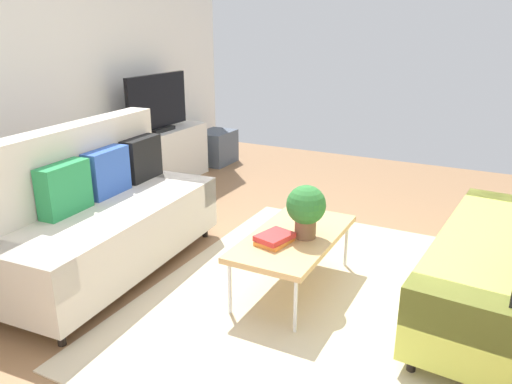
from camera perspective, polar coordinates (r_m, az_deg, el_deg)
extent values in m
plane|color=#936B47|center=(3.69, 5.72, -10.83)|extent=(7.68, 7.68, 0.00)
cube|color=white|center=(4.97, -25.98, 12.71)|extent=(6.40, 0.12, 2.90)
cube|color=beige|center=(3.57, 6.89, -11.86)|extent=(2.90, 2.20, 0.01)
cube|color=beige|center=(3.92, -16.60, -4.49)|extent=(1.95, 0.96, 0.44)
cube|color=beige|center=(3.97, -20.83, 2.99)|extent=(1.91, 0.32, 0.56)
cube|color=beige|center=(4.52, -9.91, 0.60)|extent=(0.25, 0.85, 0.22)
cube|color=beige|center=(3.35, -26.11, -7.79)|extent=(0.25, 0.85, 0.22)
cylinder|color=black|center=(4.50, -5.86, -4.46)|extent=(0.05, 0.05, 0.10)
cylinder|color=black|center=(3.29, -21.37, -15.23)|extent=(0.05, 0.05, 0.10)
cylinder|color=black|center=(4.85, -12.90, -3.10)|extent=(0.05, 0.05, 0.10)
cube|color=black|center=(4.38, -12.94, 3.76)|extent=(0.41, 0.17, 0.36)
cube|color=#3359B2|center=(4.04, -16.68, 2.19)|extent=(0.41, 0.17, 0.36)
cube|color=#288C4C|center=(3.72, -21.07, 0.33)|extent=(0.41, 0.17, 0.36)
cube|color=#C1CC51|center=(3.58, 26.86, -8.14)|extent=(1.96, 0.99, 0.44)
cube|color=#C1CC51|center=(2.77, 25.17, -13.22)|extent=(0.27, 0.85, 0.22)
cylinder|color=black|center=(3.00, 17.35, -18.27)|extent=(0.05, 0.05, 0.10)
cylinder|color=black|center=(4.51, 23.34, -5.95)|extent=(0.05, 0.05, 0.10)
cube|color=tan|center=(3.50, 4.36, -5.20)|extent=(1.10, 0.56, 0.04)
cylinder|color=silver|center=(3.28, -3.01, -10.97)|extent=(0.02, 0.02, 0.38)
cylinder|color=silver|center=(4.08, 4.09, -4.76)|extent=(0.02, 0.02, 0.38)
cylinder|color=silver|center=(3.11, 4.53, -12.89)|extent=(0.02, 0.02, 0.38)
cylinder|color=silver|center=(3.94, 10.27, -5.93)|extent=(0.02, 0.02, 0.38)
cube|color=silver|center=(5.96, -10.98, 3.87)|extent=(1.40, 0.44, 0.64)
cube|color=black|center=(5.87, -11.03, 7.06)|extent=(0.36, 0.20, 0.04)
cube|color=black|center=(5.82, -11.23, 10.14)|extent=(1.00, 0.05, 0.60)
cube|color=#4C5666|center=(6.80, -4.56, 5.12)|extent=(0.52, 0.40, 0.44)
cylinder|color=brown|center=(3.43, 5.58, -4.16)|extent=(0.15, 0.15, 0.13)
sphere|color=#2D7233|center=(3.37, 5.68, -1.46)|extent=(0.27, 0.27, 0.27)
cube|color=orange|center=(3.35, 2.13, -5.63)|extent=(0.26, 0.21, 0.03)
cube|color=red|center=(3.34, 2.14, -5.13)|extent=(0.28, 0.24, 0.04)
cylinder|color=silver|center=(5.47, -15.40, 6.49)|extent=(0.14, 0.14, 0.15)
cylinder|color=#3359B2|center=(5.55, -13.36, 6.91)|extent=(0.05, 0.05, 0.17)
cylinder|color=red|center=(5.63, -12.70, 7.30)|extent=(0.05, 0.05, 0.20)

